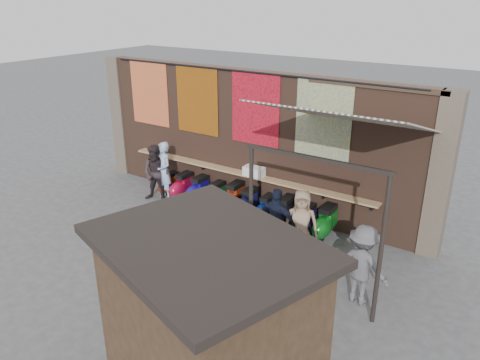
{
  "coord_description": "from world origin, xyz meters",
  "views": [
    {
      "loc": [
        6.81,
        -8.22,
        5.94
      ],
      "look_at": [
        0.64,
        1.2,
        1.42
      ],
      "focal_mm": 35.0,
      "sensor_mm": 36.0,
      "label": 1
    }
  ],
  "objects_px": {
    "scooter_stool_7": "(285,212)",
    "shopper_grey": "(362,265)",
    "scooter_stool_1": "(183,186)",
    "shopper_tan": "(301,223)",
    "diner_right": "(156,173)",
    "scooter_stool_0": "(170,183)",
    "scooter_stool_4": "(234,197)",
    "scooter_stool_8": "(306,220)",
    "diner_left": "(164,171)",
    "scooter_stool_5": "(248,203)",
    "scooter_stool_9": "(326,222)",
    "scooter_stool_3": "(216,195)",
    "scooter_stool_2": "(198,190)",
    "market_stall": "(209,340)",
    "shopper_navy": "(277,221)",
    "shelf_box": "(254,171)",
    "scooter_stool_6": "(266,209)"
  },
  "relations": [
    {
      "from": "scooter_stool_2",
      "to": "scooter_stool_4",
      "type": "height_order",
      "value": "scooter_stool_4"
    },
    {
      "from": "diner_right",
      "to": "scooter_stool_0",
      "type": "bearing_deg",
      "value": 75.58
    },
    {
      "from": "shelf_box",
      "to": "scooter_stool_4",
      "type": "height_order",
      "value": "shelf_box"
    },
    {
      "from": "scooter_stool_4",
      "to": "scooter_stool_7",
      "type": "distance_m",
      "value": 1.71
    },
    {
      "from": "scooter_stool_4",
      "to": "scooter_stool_6",
      "type": "xyz_separation_m",
      "value": [
        1.11,
        -0.04,
        -0.06
      ]
    },
    {
      "from": "scooter_stool_9",
      "to": "scooter_stool_3",
      "type": "bearing_deg",
      "value": -179.1
    },
    {
      "from": "scooter_stool_4",
      "to": "diner_right",
      "type": "bearing_deg",
      "value": -164.94
    },
    {
      "from": "diner_left",
      "to": "scooter_stool_6",
      "type": "bearing_deg",
      "value": 29.66
    },
    {
      "from": "scooter_stool_6",
      "to": "scooter_stool_8",
      "type": "height_order",
      "value": "scooter_stool_8"
    },
    {
      "from": "market_stall",
      "to": "shopper_navy",
      "type": "bearing_deg",
      "value": 126.32
    },
    {
      "from": "scooter_stool_1",
      "to": "shopper_tan",
      "type": "bearing_deg",
      "value": -13.08
    },
    {
      "from": "scooter_stool_3",
      "to": "scooter_stool_8",
      "type": "height_order",
      "value": "scooter_stool_8"
    },
    {
      "from": "shopper_tan",
      "to": "diner_right",
      "type": "bearing_deg",
      "value": 149.93
    },
    {
      "from": "shelf_box",
      "to": "diner_right",
      "type": "distance_m",
      "value": 3.06
    },
    {
      "from": "scooter_stool_3",
      "to": "diner_right",
      "type": "distance_m",
      "value": 1.94
    },
    {
      "from": "diner_right",
      "to": "shopper_tan",
      "type": "distance_m",
      "value": 5.1
    },
    {
      "from": "shelf_box",
      "to": "scooter_stool_9",
      "type": "xyz_separation_m",
      "value": [
        2.36,
        -0.27,
        -0.83
      ]
    },
    {
      "from": "scooter_stool_0",
      "to": "diner_left",
      "type": "distance_m",
      "value": 0.72
    },
    {
      "from": "scooter_stool_2",
      "to": "diner_right",
      "type": "xyz_separation_m",
      "value": [
        -1.14,
        -0.56,
        0.48
      ]
    },
    {
      "from": "shelf_box",
      "to": "scooter_stool_3",
      "type": "relative_size",
      "value": 0.74
    },
    {
      "from": "scooter_stool_6",
      "to": "market_stall",
      "type": "relative_size",
      "value": 0.27
    },
    {
      "from": "scooter_stool_6",
      "to": "shopper_tan",
      "type": "relative_size",
      "value": 0.46
    },
    {
      "from": "scooter_stool_2",
      "to": "shopper_grey",
      "type": "relative_size",
      "value": 0.49
    },
    {
      "from": "diner_left",
      "to": "shopper_grey",
      "type": "xyz_separation_m",
      "value": [
        6.85,
        -1.75,
        -0.04
      ]
    },
    {
      "from": "scooter_stool_1",
      "to": "shopper_tan",
      "type": "xyz_separation_m",
      "value": [
        4.54,
        -1.05,
        0.44
      ]
    },
    {
      "from": "scooter_stool_4",
      "to": "scooter_stool_6",
      "type": "height_order",
      "value": "scooter_stool_4"
    },
    {
      "from": "scooter_stool_8",
      "to": "market_stall",
      "type": "distance_m",
      "value": 6.31
    },
    {
      "from": "scooter_stool_0",
      "to": "scooter_stool_1",
      "type": "xyz_separation_m",
      "value": [
        0.6,
        -0.07,
        0.06
      ]
    },
    {
      "from": "scooter_stool_0",
      "to": "scooter_stool_1",
      "type": "distance_m",
      "value": 0.6
    },
    {
      "from": "scooter_stool_7",
      "to": "diner_left",
      "type": "bearing_deg",
      "value": -174.65
    },
    {
      "from": "scooter_stool_1",
      "to": "shopper_grey",
      "type": "height_order",
      "value": "shopper_grey"
    },
    {
      "from": "scooter_stool_7",
      "to": "shopper_grey",
      "type": "height_order",
      "value": "shopper_grey"
    },
    {
      "from": "scooter_stool_1",
      "to": "diner_left",
      "type": "xyz_separation_m",
      "value": [
        -0.43,
        -0.33,
        0.51
      ]
    },
    {
      "from": "scooter_stool_8",
      "to": "shopper_tan",
      "type": "bearing_deg",
      "value": -72.12
    },
    {
      "from": "scooter_stool_3",
      "to": "shopper_grey",
      "type": "bearing_deg",
      "value": -22.07
    },
    {
      "from": "scooter_stool_5",
      "to": "market_stall",
      "type": "distance_m",
      "value": 6.95
    },
    {
      "from": "shopper_grey",
      "to": "scooter_stool_5",
      "type": "bearing_deg",
      "value": -19.8
    },
    {
      "from": "diner_right",
      "to": "market_stall",
      "type": "distance_m",
      "value": 8.23
    },
    {
      "from": "scooter_stool_3",
      "to": "scooter_stool_6",
      "type": "xyz_separation_m",
      "value": [
        1.71,
        0.02,
        -0.01
      ]
    },
    {
      "from": "shelf_box",
      "to": "scooter_stool_1",
      "type": "relative_size",
      "value": 0.71
    },
    {
      "from": "scooter_stool_0",
      "to": "scooter_stool_4",
      "type": "xyz_separation_m",
      "value": [
        2.44,
        0.01,
        0.09
      ]
    },
    {
      "from": "scooter_stool_0",
      "to": "market_stall",
      "type": "height_order",
      "value": "market_stall"
    },
    {
      "from": "scooter_stool_8",
      "to": "diner_left",
      "type": "xyz_separation_m",
      "value": [
        -4.63,
        -0.35,
        0.52
      ]
    },
    {
      "from": "diner_right",
      "to": "scooter_stool_2",
      "type": "bearing_deg",
      "value": 6.43
    },
    {
      "from": "scooter_stool_2",
      "to": "scooter_stool_7",
      "type": "distance_m",
      "value": 2.94
    },
    {
      "from": "diner_left",
      "to": "market_stall",
      "type": "distance_m",
      "value": 8.3
    },
    {
      "from": "diner_right",
      "to": "market_stall",
      "type": "bearing_deg",
      "value": -61.75
    },
    {
      "from": "diner_right",
      "to": "diner_left",
      "type": "bearing_deg",
      "value": 44.89
    },
    {
      "from": "diner_left",
      "to": "shopper_tan",
      "type": "xyz_separation_m",
      "value": [
        4.97,
        -0.72,
        -0.07
      ]
    },
    {
      "from": "shopper_navy",
      "to": "market_stall",
      "type": "distance_m",
      "value": 5.04
    }
  ]
}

